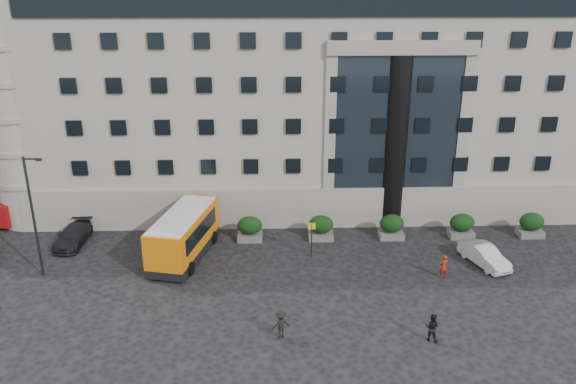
% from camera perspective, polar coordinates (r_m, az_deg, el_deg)
% --- Properties ---
extents(ground, '(120.00, 120.00, 0.00)m').
position_cam_1_polar(ground, '(34.59, -6.29, -10.48)').
color(ground, black).
rests_on(ground, ground).
extents(civic_building, '(44.00, 24.00, 18.00)m').
position_cam_1_polar(civic_building, '(52.36, 1.72, 10.98)').
color(civic_building, '#9F9A8D').
rests_on(civic_building, ground).
extents(entrance_column, '(1.80, 1.80, 13.00)m').
position_cam_1_polar(entrance_column, '(42.40, 10.81, 4.83)').
color(entrance_column, black).
rests_on(entrance_column, ground).
extents(apartment_far, '(13.00, 13.00, 22.00)m').
position_cam_1_polar(apartment_far, '(74.09, -26.32, 13.36)').
color(apartment_far, brown).
rests_on(apartment_far, ground).
extents(hedge_a, '(1.80, 1.26, 1.84)m').
position_cam_1_polar(hedge_a, '(41.51, -11.11, -3.75)').
color(hedge_a, '#5C5C5A').
rests_on(hedge_a, ground).
extents(hedge_b, '(1.80, 1.26, 1.84)m').
position_cam_1_polar(hedge_b, '(40.99, -3.90, -3.71)').
color(hedge_b, '#5C5C5A').
rests_on(hedge_b, ground).
extents(hedge_c, '(1.80, 1.26, 1.84)m').
position_cam_1_polar(hedge_c, '(41.12, 3.37, -3.61)').
color(hedge_c, '#5C5C5A').
rests_on(hedge_c, ground).
extents(hedge_d, '(1.80, 1.26, 1.84)m').
position_cam_1_polar(hedge_d, '(41.90, 10.48, -3.46)').
color(hedge_d, '#5C5C5A').
rests_on(hedge_d, ground).
extents(hedge_e, '(1.80, 1.26, 1.84)m').
position_cam_1_polar(hedge_e, '(43.30, 17.23, -3.27)').
color(hedge_e, '#5C5C5A').
rests_on(hedge_e, ground).
extents(hedge_f, '(1.80, 1.26, 1.84)m').
position_cam_1_polar(hedge_f, '(45.25, 23.48, -3.05)').
color(hedge_f, '#5C5C5A').
rests_on(hedge_f, ground).
extents(street_lamp, '(1.16, 0.18, 8.00)m').
position_cam_1_polar(street_lamp, '(38.13, -24.43, -1.93)').
color(street_lamp, '#262628').
rests_on(street_lamp, ground).
extents(bus_stop_sign, '(0.50, 0.08, 2.52)m').
position_cam_1_polar(bus_stop_sign, '(38.18, 2.42, -4.27)').
color(bus_stop_sign, '#262628').
rests_on(bus_stop_sign, ground).
extents(minibus, '(4.22, 7.89, 3.13)m').
position_cam_1_polar(minibus, '(38.85, -10.55, -4.17)').
color(minibus, orange).
rests_on(minibus, ground).
extents(red_truck, '(3.56, 5.73, 2.86)m').
position_cam_1_polar(red_truck, '(49.53, -25.77, -0.74)').
color(red_truck, maroon).
rests_on(red_truck, ground).
extents(parked_car_c, '(1.95, 4.47, 1.28)m').
position_cam_1_polar(parked_car_c, '(43.29, -21.00, -4.17)').
color(parked_car_c, black).
rests_on(parked_car_c, ground).
extents(parked_car_d, '(2.84, 4.96, 1.30)m').
position_cam_1_polar(parked_car_d, '(48.85, -19.10, -1.08)').
color(parked_car_d, black).
rests_on(parked_car_d, ground).
extents(white_taxi, '(2.65, 4.27, 1.33)m').
position_cam_1_polar(white_taxi, '(39.83, 19.32, -6.10)').
color(white_taxi, silver).
rests_on(white_taxi, ground).
extents(pedestrian_a, '(0.61, 0.44, 1.57)m').
position_cam_1_polar(pedestrian_a, '(37.32, 15.53, -7.31)').
color(pedestrian_a, '#A32510').
rests_on(pedestrian_a, ground).
extents(pedestrian_b, '(0.96, 0.89, 1.59)m').
position_cam_1_polar(pedestrian_b, '(31.19, 14.41, -13.17)').
color(pedestrian_b, black).
rests_on(pedestrian_b, ground).
extents(pedestrian_c, '(1.18, 0.96, 1.59)m').
position_cam_1_polar(pedestrian_c, '(30.48, -0.76, -13.30)').
color(pedestrian_c, black).
rests_on(pedestrian_c, ground).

